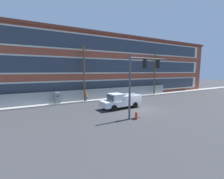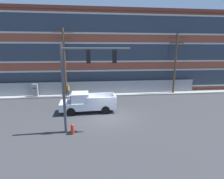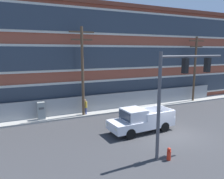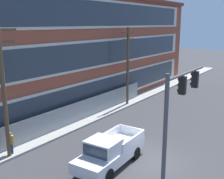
{
  "view_description": "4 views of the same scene",
  "coord_description": "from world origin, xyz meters",
  "px_view_note": "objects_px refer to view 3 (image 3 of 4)",
  "views": [
    {
      "loc": [
        -11.98,
        -14.45,
        4.78
      ],
      "look_at": [
        -1.45,
        5.1,
        2.06
      ],
      "focal_mm": 24.0,
      "sensor_mm": 36.0,
      "label": 1
    },
    {
      "loc": [
        -1.46,
        -14.81,
        5.96
      ],
      "look_at": [
        0.59,
        3.27,
        1.86
      ],
      "focal_mm": 28.0,
      "sensor_mm": 36.0,
      "label": 2
    },
    {
      "loc": [
        -11.17,
        -12.33,
        6.41
      ],
      "look_at": [
        -2.79,
        5.5,
        2.9
      ],
      "focal_mm": 35.0,
      "sensor_mm": 36.0,
      "label": 3
    },
    {
      "loc": [
        -14.68,
        -7.32,
        8.5
      ],
      "look_at": [
        1.55,
        4.11,
        3.8
      ],
      "focal_mm": 45.0,
      "sensor_mm": 36.0,
      "label": 4
    }
  ],
  "objects_px": {
    "traffic_signal_mast": "(178,84)",
    "utility_pole_near_corner": "(82,68)",
    "utility_pole_midblock": "(195,67)",
    "pickup_truck_white": "(140,121)",
    "electrical_cabinet": "(41,112)",
    "pedestrian_near_cabinet": "(85,106)",
    "fire_hydrant": "(169,154)"
  },
  "relations": [
    {
      "from": "utility_pole_near_corner",
      "to": "fire_hydrant",
      "type": "xyz_separation_m",
      "value": [
        1.87,
        -10.57,
        -4.38
      ]
    },
    {
      "from": "utility_pole_midblock",
      "to": "fire_hydrant",
      "type": "relative_size",
      "value": 10.39
    },
    {
      "from": "traffic_signal_mast",
      "to": "utility_pole_near_corner",
      "type": "distance_m",
      "value": 10.47
    },
    {
      "from": "traffic_signal_mast",
      "to": "pickup_truck_white",
      "type": "xyz_separation_m",
      "value": [
        0.14,
        4.19,
        -3.53
      ]
    },
    {
      "from": "traffic_signal_mast",
      "to": "utility_pole_near_corner",
      "type": "relative_size",
      "value": 0.74
    },
    {
      "from": "traffic_signal_mast",
      "to": "pedestrian_near_cabinet",
      "type": "bearing_deg",
      "value": 103.62
    },
    {
      "from": "traffic_signal_mast",
      "to": "electrical_cabinet",
      "type": "xyz_separation_m",
      "value": [
        -6.61,
        10.43,
        -3.58
      ]
    },
    {
      "from": "utility_pole_near_corner",
      "to": "electrical_cabinet",
      "type": "bearing_deg",
      "value": 175.45
    },
    {
      "from": "utility_pole_near_corner",
      "to": "utility_pole_midblock",
      "type": "distance_m",
      "value": 14.62
    },
    {
      "from": "traffic_signal_mast",
      "to": "utility_pole_midblock",
      "type": "xyz_separation_m",
      "value": [
        11.95,
        10.3,
        0.01
      ]
    },
    {
      "from": "pickup_truck_white",
      "to": "utility_pole_near_corner",
      "type": "xyz_separation_m",
      "value": [
        -2.81,
        5.93,
        3.83
      ]
    },
    {
      "from": "pickup_truck_white",
      "to": "utility_pole_near_corner",
      "type": "bearing_deg",
      "value": 115.33
    },
    {
      "from": "fire_hydrant",
      "to": "pedestrian_near_cabinet",
      "type": "bearing_deg",
      "value": 98.98
    },
    {
      "from": "utility_pole_midblock",
      "to": "electrical_cabinet",
      "type": "xyz_separation_m",
      "value": [
        -18.57,
        0.13,
        -3.59
      ]
    },
    {
      "from": "utility_pole_near_corner",
      "to": "pedestrian_near_cabinet",
      "type": "xyz_separation_m",
      "value": [
        0.19,
        0.08,
        -3.79
      ]
    },
    {
      "from": "pickup_truck_white",
      "to": "utility_pole_midblock",
      "type": "distance_m",
      "value": 13.76
    },
    {
      "from": "utility_pole_midblock",
      "to": "traffic_signal_mast",
      "type": "bearing_deg",
      "value": -139.24
    },
    {
      "from": "pickup_truck_white",
      "to": "electrical_cabinet",
      "type": "bearing_deg",
      "value": 137.26
    },
    {
      "from": "utility_pole_midblock",
      "to": "pedestrian_near_cabinet",
      "type": "height_order",
      "value": "utility_pole_midblock"
    },
    {
      "from": "utility_pole_near_corner",
      "to": "utility_pole_midblock",
      "type": "relative_size",
      "value": 1.06
    },
    {
      "from": "electrical_cabinet",
      "to": "fire_hydrant",
      "type": "height_order",
      "value": "electrical_cabinet"
    },
    {
      "from": "utility_pole_near_corner",
      "to": "pedestrian_near_cabinet",
      "type": "bearing_deg",
      "value": 22.94
    },
    {
      "from": "utility_pole_midblock",
      "to": "electrical_cabinet",
      "type": "relative_size",
      "value": 4.58
    },
    {
      "from": "traffic_signal_mast",
      "to": "fire_hydrant",
      "type": "relative_size",
      "value": 8.17
    },
    {
      "from": "traffic_signal_mast",
      "to": "fire_hydrant",
      "type": "height_order",
      "value": "traffic_signal_mast"
    },
    {
      "from": "pickup_truck_white",
      "to": "utility_pole_midblock",
      "type": "bearing_deg",
      "value": 27.36
    },
    {
      "from": "pickup_truck_white",
      "to": "utility_pole_midblock",
      "type": "xyz_separation_m",
      "value": [
        11.81,
        6.11,
        3.54
      ]
    },
    {
      "from": "traffic_signal_mast",
      "to": "utility_pole_near_corner",
      "type": "bearing_deg",
      "value": 104.75
    },
    {
      "from": "traffic_signal_mast",
      "to": "fire_hydrant",
      "type": "bearing_deg",
      "value": -150.27
    },
    {
      "from": "traffic_signal_mast",
      "to": "utility_pole_midblock",
      "type": "relative_size",
      "value": 0.79
    },
    {
      "from": "utility_pole_near_corner",
      "to": "electrical_cabinet",
      "type": "xyz_separation_m",
      "value": [
        -3.95,
        0.31,
        -3.88
      ]
    },
    {
      "from": "utility_pole_midblock",
      "to": "pedestrian_near_cabinet",
      "type": "bearing_deg",
      "value": -179.59
    }
  ]
}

